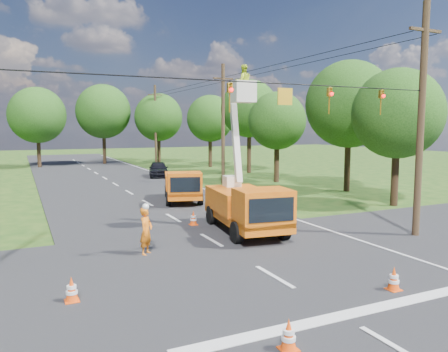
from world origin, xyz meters
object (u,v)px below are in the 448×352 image
bucket_truck (246,198)px  traffic_cone_0 (289,335)px  tree_far_a (37,115)px  tree_far_c (158,117)px  pole_right_near (421,119)px  tree_right_b (349,104)px  traffic_cone_1 (394,279)px  pole_right_far (156,125)px  tree_right_d (249,109)px  traffic_cone_6 (190,192)px  tree_right_a (398,114)px  tree_right_e (210,119)px  traffic_cone_2 (193,218)px  pole_right_mid (223,123)px  ground_worker (146,231)px  tree_right_c (277,121)px  traffic_cone_4 (72,290)px  tree_far_b (103,112)px  traffic_cone_3 (219,203)px  second_truck (183,185)px  distant_car (159,169)px

bucket_truck → traffic_cone_0: (-4.19, -9.77, -1.22)m
tree_far_a → tree_far_c: tree_far_a is taller
pole_right_near → tree_right_b: (6.50, 12.00, 1.33)m
traffic_cone_1 → pole_right_far: 45.07m
tree_right_d → traffic_cone_6: bearing=-132.4°
tree_right_a → tree_right_e: size_ratio=0.96×
traffic_cone_2 → pole_right_mid: pole_right_mid is taller
pole_right_far → ground_worker: bearing=-106.9°
tree_right_e → tree_far_a: bearing=156.9°
traffic_cone_1 → tree_right_c: (10.64, 23.42, 4.95)m
traffic_cone_0 → traffic_cone_6: 21.24m
traffic_cone_6 → pole_right_near: (5.13, -14.49, 4.75)m
traffic_cone_4 → tree_far_b: (9.02, 46.32, 6.45)m
tree_right_e → tree_right_c: bearing=-92.1°
traffic_cone_3 → tree_right_a: size_ratio=0.09×
tree_right_d → tree_far_a: (-19.80, 16.00, -0.49)m
ground_worker → tree_far_c: 42.01m
ground_worker → traffic_cone_0: (0.85, -8.24, -0.54)m
traffic_cone_4 → traffic_cone_0: bearing=-50.4°
pole_right_near → pole_right_far: same height
traffic_cone_6 → tree_right_c: bearing=24.6°
pole_right_near → tree_right_d: 27.77m
traffic_cone_6 → tree_far_a: tree_far_a is taller
traffic_cone_1 → traffic_cone_6: (0.81, 18.91, 0.00)m
tree_right_c → traffic_cone_0: bearing=-121.5°
second_truck → traffic_cone_6: (1.09, 1.68, -0.72)m
second_truck → traffic_cone_0: bearing=-86.6°
traffic_cone_4 → traffic_cone_6: (9.39, 15.81, 0.00)m
distant_car → traffic_cone_4: size_ratio=6.21×
tree_right_b → traffic_cone_2: bearing=-157.9°
second_truck → tree_far_c: size_ratio=0.64×
traffic_cone_3 → traffic_cone_6: same height
second_truck → pole_right_mid: 10.32m
traffic_cone_4 → pole_right_far: pole_right_far is taller
pole_right_mid → distant_car: bearing=115.7°
traffic_cone_6 → pole_right_near: bearing=-70.5°
bucket_truck → tree_right_c: 19.25m
pole_right_far → tree_right_c: (4.70, -21.00, 0.21)m
traffic_cone_2 → tree_right_d: size_ratio=0.07×
traffic_cone_6 → tree_right_c: size_ratio=0.09×
traffic_cone_4 → tree_right_a: tree_right_a is taller
bucket_truck → traffic_cone_4: size_ratio=10.62×
tree_right_c → traffic_cone_6: bearing=-155.4°
traffic_cone_0 → pole_right_far: (10.63, 46.02, 4.75)m
pole_right_near → tree_far_b: 45.37m
traffic_cone_3 → traffic_cone_4: bearing=-130.7°
tree_right_d → pole_right_mid: bearing=-132.0°
traffic_cone_6 → traffic_cone_0: bearing=-105.0°
second_truck → traffic_cone_1: bearing=-72.5°
pole_right_mid → tree_right_d: bearing=48.0°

